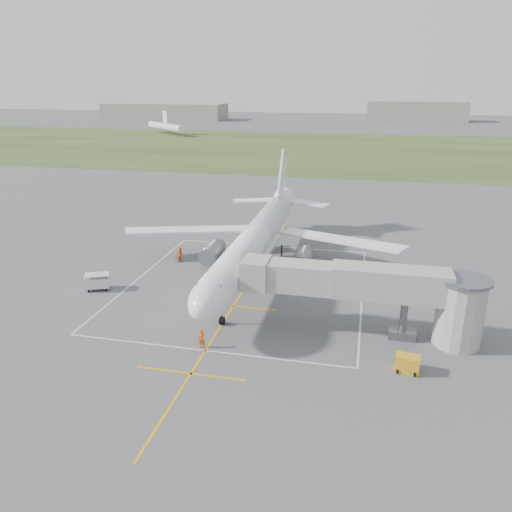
% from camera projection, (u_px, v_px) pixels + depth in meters
% --- Properties ---
extents(ground, '(700.00, 700.00, 0.00)m').
position_uv_depth(ground, '(253.00, 274.00, 65.04)').
color(ground, '#525254').
rests_on(ground, ground).
extents(grass_strip, '(700.00, 120.00, 0.02)m').
position_uv_depth(grass_strip, '(332.00, 149.00, 184.67)').
color(grass_strip, '#2E481F').
rests_on(grass_strip, ground).
extents(apron_markings, '(28.20, 60.00, 0.01)m').
position_uv_depth(apron_markings, '(243.00, 292.00, 59.69)').
color(apron_markings, '#DDA10D').
rests_on(apron_markings, ground).
extents(airliner, '(38.93, 46.75, 13.52)m').
position_uv_depth(airliner, '(255.00, 241.00, 64.28)').
color(airliner, white).
rests_on(airliner, ground).
extents(jet_bridge, '(23.40, 5.00, 7.20)m').
position_uv_depth(jet_bridge, '(381.00, 292.00, 47.78)').
color(jet_bridge, gray).
rests_on(jet_bridge, ground).
extents(gpu_unit, '(2.19, 1.67, 1.53)m').
position_uv_depth(gpu_unit, '(407.00, 364.00, 43.04)').
color(gpu_unit, gold).
rests_on(gpu_unit, ground).
extents(baggage_cart, '(3.25, 2.64, 1.96)m').
position_uv_depth(baggage_cart, '(98.00, 282.00, 60.02)').
color(baggage_cart, silver).
rests_on(baggage_cart, ground).
extents(ramp_worker_nose, '(0.70, 0.47, 1.86)m').
position_uv_depth(ramp_worker_nose, '(202.00, 339.00, 46.85)').
color(ramp_worker_nose, '#E65607').
rests_on(ramp_worker_nose, ground).
extents(ramp_worker_wing, '(1.21, 1.17, 1.96)m').
position_uv_depth(ramp_worker_wing, '(181.00, 254.00, 69.51)').
color(ramp_worker_wing, '#F85307').
rests_on(ramp_worker_wing, ground).
extents(distant_hangars, '(345.00, 49.00, 12.00)m').
position_uv_depth(distant_hangars, '(324.00, 113.00, 310.72)').
color(distant_hangars, gray).
rests_on(distant_hangars, ground).
extents(distant_aircraft, '(207.46, 44.43, 8.85)m').
position_uv_depth(distant_aircraft, '(360.00, 128.00, 227.17)').
color(distant_aircraft, white).
rests_on(distant_aircraft, ground).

